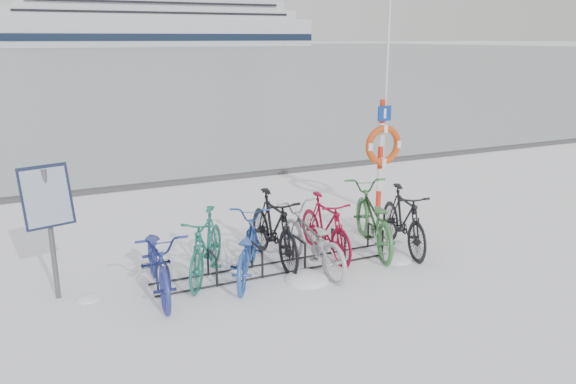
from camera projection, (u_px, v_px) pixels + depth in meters
The scene contains 16 objects.
ground at pixel (278, 269), 8.87m from camera, with size 900.00×900.00×0.00m, color white.
ice_sheet at pixel (37, 52), 144.69m from camera, with size 400.00×298.00×0.02m, color #97A3AB.
quay_edge at pixel (184, 182), 14.03m from camera, with size 400.00×0.25×0.10m, color #3F3F42.
bike_rack at pixel (278, 258), 8.83m from camera, with size 4.00×0.48×0.46m.
info_board at pixel (48, 204), 7.51m from camera, with size 0.68×0.39×1.91m.
lifebuoy_station at pixel (383, 145), 11.32m from camera, with size 0.82×0.23×4.26m.
cruise_ferry at pixel (154, 17), 221.25m from camera, with size 125.95×23.78×41.38m.
bike_0 at pixel (158, 257), 7.96m from camera, with size 0.69×1.99×1.04m, color navy.
bike_1 at pixel (206, 244), 8.45m from camera, with size 0.50×1.77×1.07m, color #1A6555.
bike_2 at pixel (246, 246), 8.49m from camera, with size 0.65×1.86×0.98m, color #2950A4.
bike_3 at pixel (274, 226), 9.07m from camera, with size 0.55×1.95×1.17m, color black.
bike_4 at pixel (312, 237), 8.80m from camera, with size 0.68×1.94×1.02m, color #A6A9AE.
bike_5 at pixel (325, 225), 9.33m from camera, with size 0.50×1.76×1.06m, color maroon.
bike_6 at pixel (373, 216), 9.65m from camera, with size 0.75×2.15×1.13m, color #346B37.
bike_7 at pixel (404, 218), 9.59m from camera, with size 0.52×1.86×1.12m, color black.
snow_drifts at pixel (307, 267), 8.93m from camera, with size 5.22×1.77×0.24m.
Camera 1 is at (-3.29, -7.54, 3.53)m, focal length 35.00 mm.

